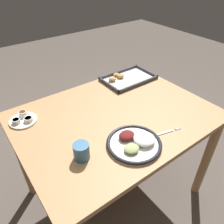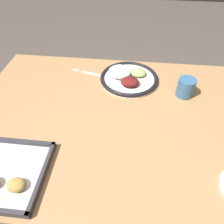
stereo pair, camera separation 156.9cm
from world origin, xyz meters
name	(u,v)px [view 2 (the right image)]	position (x,y,z in m)	size (l,w,h in m)	color
ground_plane	(108,198)	(0.00, 0.00, 0.00)	(8.00, 8.00, 0.00)	#564C44
dining_table	(107,135)	(0.00, 0.00, 0.66)	(1.17, 0.88, 0.78)	#AD7F51
dinner_plate	(128,77)	(-0.07, -0.26, 0.79)	(0.29, 0.29, 0.05)	white
fork	(94,74)	(0.10, -0.29, 0.78)	(0.22, 0.07, 0.00)	silver
drinking_cup	(186,87)	(-0.34, -0.18, 0.82)	(0.08, 0.08, 0.08)	#38668E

